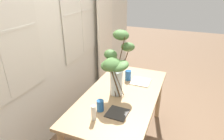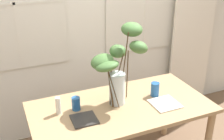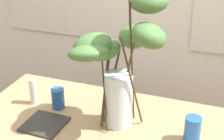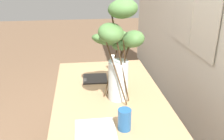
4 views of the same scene
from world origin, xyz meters
name	(u,v)px [view 3 (image 3 of 4)]	position (x,y,z in m)	size (l,w,h in m)	color
vase_with_branches	(117,57)	(-0.02, 0.06, 1.13)	(0.53, 0.41, 0.73)	silver
drinking_glass_blue_left	(58,98)	(-0.38, 0.10, 0.81)	(0.07, 0.07, 0.12)	#235693
drinking_glass_blue_right	(192,130)	(0.37, 0.04, 0.82)	(0.08, 0.08, 0.13)	#235693
plate_square_left	(45,124)	(-0.37, -0.08, 0.76)	(0.20, 0.20, 0.01)	#2D2B28
pillar_candle	(33,91)	(-0.54, 0.09, 0.83)	(0.04, 0.04, 0.17)	silver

